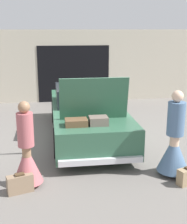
% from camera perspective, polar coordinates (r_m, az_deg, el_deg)
% --- Properties ---
extents(ground_plane, '(40.00, 40.00, 0.00)m').
position_cam_1_polar(ground_plane, '(8.55, -1.20, -4.36)').
color(ground_plane, slate).
extents(garage_wall_back, '(12.00, 0.14, 2.80)m').
position_cam_1_polar(garage_wall_back, '(12.44, -3.68, 8.33)').
color(garage_wall_back, beige).
rests_on(garage_wall_back, ground_plane).
extents(car, '(1.84, 4.69, 1.81)m').
position_cam_1_polar(car, '(8.38, -1.25, -0.41)').
color(car, '#336047').
rests_on(car, ground_plane).
extents(person_left, '(0.56, 0.56, 1.62)m').
position_cam_1_polar(person_left, '(5.88, -12.09, -7.95)').
color(person_left, '#997051').
rests_on(person_left, ground_plane).
extents(person_right, '(0.64, 0.64, 1.72)m').
position_cam_1_polar(person_right, '(6.37, 14.53, -5.96)').
color(person_right, beige).
rests_on(person_right, ground_plane).
extents(suitcase_beside_left_person, '(0.49, 0.30, 0.37)m').
position_cam_1_polar(suitcase_beside_left_person, '(5.84, -13.26, -12.64)').
color(suitcase_beside_left_person, '#8C7259').
rests_on(suitcase_beside_left_person, ground_plane).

